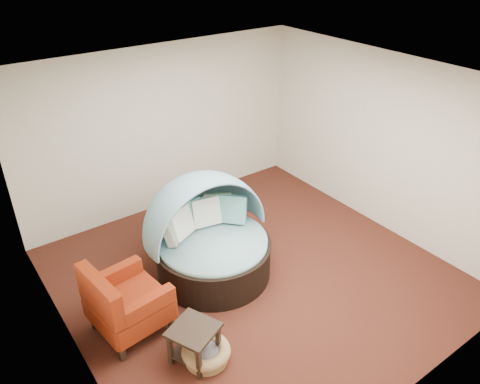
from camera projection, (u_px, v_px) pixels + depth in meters
floor at (254, 274)px, 6.70m from camera, size 5.00×5.00×0.00m
wall_back at (163, 130)px, 7.76m from camera, size 5.00×0.00×5.00m
wall_front at (423, 299)px, 4.25m from camera, size 5.00×0.00×5.00m
wall_left at (60, 261)px, 4.73m from camera, size 0.00×5.00×5.00m
wall_right at (382, 143)px, 7.28m from camera, size 0.00×5.00×5.00m
ceiling at (257, 82)px, 5.31m from camera, size 5.00×5.00×0.00m
canopy_daybed at (209, 230)px, 6.46m from camera, size 1.77×1.67×1.48m
pet_basket at (206, 353)px, 5.35m from camera, size 0.59×0.59×0.20m
red_armchair at (124, 303)px, 5.55m from camera, size 0.94×0.94×1.00m
side_table at (194, 339)px, 5.26m from camera, size 0.64×0.64×0.47m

